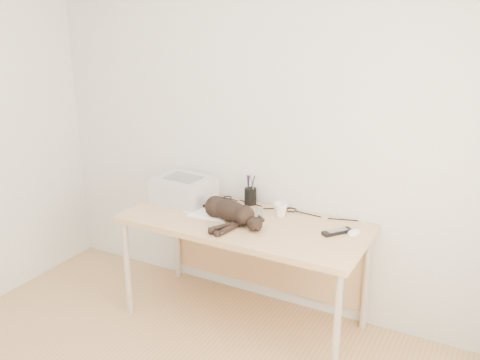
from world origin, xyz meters
The scene contains 11 objects.
wall_back centered at (0.00, 1.75, 1.30)m, with size 3.50×3.50×0.00m, color silver.
desk centered at (0.00, 1.48, 0.61)m, with size 1.60×0.70×0.74m.
printer centered at (-0.54, 1.51, 0.83)m, with size 0.41×0.35×0.18m.
papers centered at (-0.26, 1.39, 0.74)m, with size 0.33×0.24×0.01m.
cat centered at (-0.09, 1.34, 0.80)m, with size 0.63×0.41×0.15m.
mug centered at (0.17, 1.58, 0.79)m, with size 0.10×0.10×0.09m, color white.
pen_cup centered at (-0.10, 1.68, 0.80)m, with size 0.08×0.08×0.22m.
remote_grey centered at (0.04, 1.53, 0.75)m, with size 0.05×0.17×0.02m, color slate.
remote_black centered at (0.60, 1.48, 0.75)m, with size 0.05×0.19×0.02m, color black.
mouse centered at (0.69, 1.53, 0.76)m, with size 0.07×0.12×0.04m, color silver.
cable_tangle centered at (0.00, 1.70, 0.75)m, with size 1.36×0.08×0.01m, color black, non-canonical shape.
Camera 1 is at (1.49, -1.44, 2.09)m, focal length 40.00 mm.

